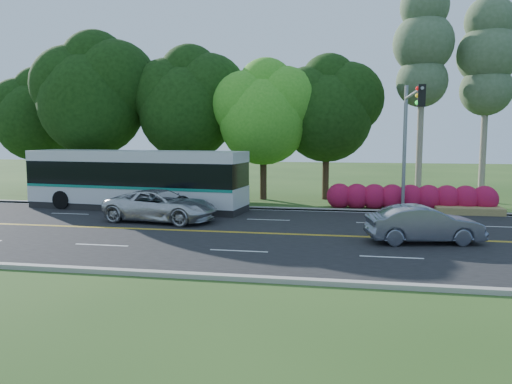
% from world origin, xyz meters
% --- Properties ---
extents(ground, '(120.00, 120.00, 0.00)m').
position_xyz_m(ground, '(0.00, 0.00, 0.00)').
color(ground, '#244316').
rests_on(ground, ground).
extents(road, '(60.00, 14.00, 0.02)m').
position_xyz_m(road, '(0.00, 0.00, 0.01)').
color(road, black).
rests_on(road, ground).
extents(curb_north, '(60.00, 0.30, 0.15)m').
position_xyz_m(curb_north, '(0.00, 7.15, 0.07)').
color(curb_north, '#A19B91').
rests_on(curb_north, ground).
extents(curb_south, '(60.00, 0.30, 0.15)m').
position_xyz_m(curb_south, '(0.00, -7.15, 0.07)').
color(curb_south, '#A19B91').
rests_on(curb_south, ground).
extents(grass_verge, '(60.00, 4.00, 0.10)m').
position_xyz_m(grass_verge, '(0.00, 9.00, 0.05)').
color(grass_verge, '#244316').
rests_on(grass_verge, ground).
extents(lane_markings, '(57.60, 13.82, 0.00)m').
position_xyz_m(lane_markings, '(-0.09, 0.00, 0.02)').
color(lane_markings, gold).
rests_on(lane_markings, road).
extents(tree_row, '(44.70, 9.10, 13.84)m').
position_xyz_m(tree_row, '(-5.15, 12.13, 6.73)').
color(tree_row, black).
rests_on(tree_row, ground).
extents(bougainvillea_hedge, '(9.50, 2.25, 1.50)m').
position_xyz_m(bougainvillea_hedge, '(7.18, 8.15, 0.72)').
color(bougainvillea_hedge, '#A20D46').
rests_on(bougainvillea_hedge, ground).
extents(traffic_signal, '(0.42, 6.10, 7.00)m').
position_xyz_m(traffic_signal, '(6.49, 5.40, 4.67)').
color(traffic_signal, gray).
rests_on(traffic_signal, ground).
extents(transit_bus, '(13.21, 4.33, 3.39)m').
position_xyz_m(transit_bus, '(-8.65, 5.80, 1.70)').
color(transit_bus, silver).
rests_on(transit_bus, road).
extents(sedan, '(4.71, 2.39, 1.48)m').
position_xyz_m(sedan, '(6.46, -0.77, 0.76)').
color(sedan, slate).
rests_on(sedan, road).
extents(suv, '(5.94, 3.35, 1.57)m').
position_xyz_m(suv, '(-5.68, 2.12, 0.80)').
color(suv, silver).
rests_on(suv, road).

